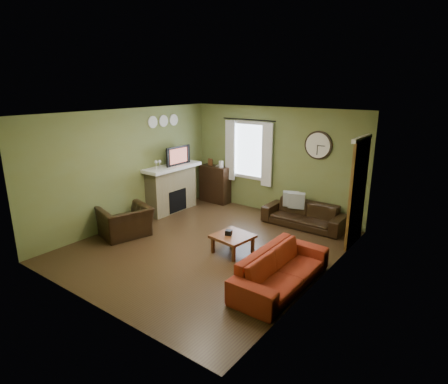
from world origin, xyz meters
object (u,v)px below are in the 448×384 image
Objects in this scene: sofa_brown at (304,215)px; sofa_red at (281,269)px; coffee_table at (233,244)px; bookshelf at (215,184)px; armchair at (125,222)px.

sofa_brown is 2.78m from sofa_red.
sofa_brown reaches higher than coffee_table.
bookshelf is at bearing 51.17° from sofa_red.
sofa_red is (3.58, -2.88, -0.20)m from bookshelf.
sofa_red is at bearing -72.23° from sofa_brown.
armchair is at bearing -163.36° from coffee_table.
bookshelf is 3.27m from coffee_table.
sofa_red is 3.62m from armchair.
sofa_red is 2.97× the size of coffee_table.
coffee_table is at bearing -102.88° from sofa_brown.
coffee_table is (-1.33, 0.54, -0.11)m from sofa_red.
coffee_table is at bearing -46.11° from bookshelf.
armchair is 2.40m from coffee_table.
bookshelf is 0.50× the size of sofa_red.
bookshelf is 0.54× the size of sofa_brown.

